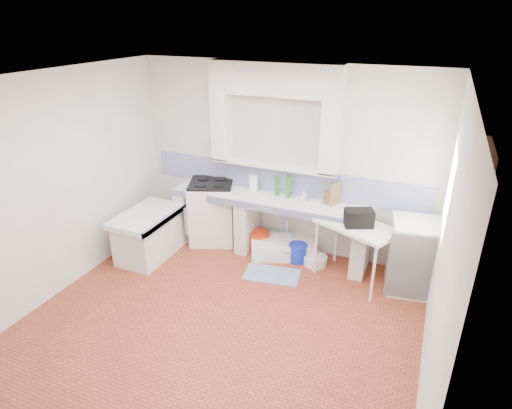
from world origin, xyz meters
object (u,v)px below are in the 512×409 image
at_px(side_table, 354,253).
at_px(stove, 212,212).
at_px(sink, 282,248).
at_px(fridge, 414,256).

bearing_deg(side_table, stove, -163.21).
relative_size(stove, side_table, 0.95).
xyz_separation_m(sink, fridge, (1.87, -0.14, 0.37)).
bearing_deg(side_table, sink, -169.35).
relative_size(sink, fridge, 0.97).
relative_size(stove, fridge, 1.00).
bearing_deg(sink, side_table, -37.05).
height_order(side_table, fridge, fridge).
distance_m(stove, side_table, 2.33).
height_order(stove, side_table, stove).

